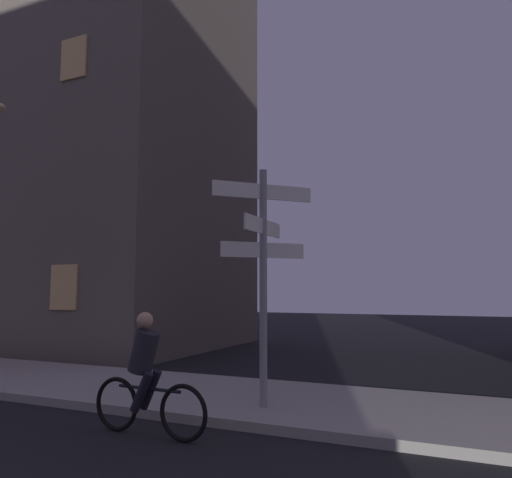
# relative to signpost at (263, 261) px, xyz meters

# --- Properties ---
(sidewalk_kerb) EXTENTS (40.00, 3.02, 0.14)m
(sidewalk_kerb) POSITION_rel_signpost_xyz_m (-0.44, 0.65, -2.30)
(sidewalk_kerb) COLOR #9E9991
(sidewalk_kerb) RESTS_ON ground_plane
(signpost) EXTENTS (1.22, 1.39, 3.69)m
(signpost) POSITION_rel_signpost_xyz_m (0.00, 0.00, 0.00)
(signpost) COLOR gray
(signpost) RESTS_ON sidewalk_kerb
(cyclist) EXTENTS (1.82, 0.34, 1.61)m
(cyclist) POSITION_rel_signpost_xyz_m (-1.03, -1.55, -1.62)
(cyclist) COLOR black
(cyclist) RESTS_ON ground_plane
(building_left_block) EXTENTS (13.75, 7.65, 15.78)m
(building_left_block) POSITION_rel_signpost_xyz_m (-11.49, 6.54, 5.52)
(building_left_block) COLOR #6B6056
(building_left_block) RESTS_ON ground_plane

